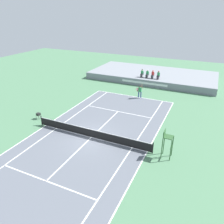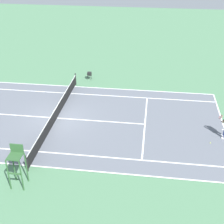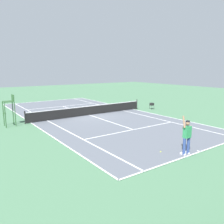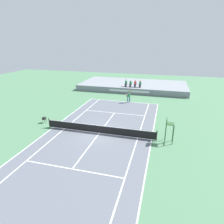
{
  "view_description": "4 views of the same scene",
  "coord_description": "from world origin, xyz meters",
  "px_view_note": "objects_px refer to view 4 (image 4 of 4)",
  "views": [
    {
      "loc": [
        9.2,
        -15.18,
        11.02
      ],
      "look_at": [
        0.29,
        4.09,
        1.0
      ],
      "focal_mm": 34.88,
      "sensor_mm": 36.0,
      "label": 1
    },
    {
      "loc": [
        19.27,
        6.63,
        11.88
      ],
      "look_at": [
        0.29,
        4.09,
        1.0
      ],
      "focal_mm": 51.01,
      "sensor_mm": 36.0,
      "label": 2
    },
    {
      "loc": [
        10.59,
        18.63,
        4.41
      ],
      "look_at": [
        0.29,
        4.09,
        1.0
      ],
      "focal_mm": 36.65,
      "sensor_mm": 36.0,
      "label": 3
    },
    {
      "loc": [
        6.27,
        -17.71,
        9.29
      ],
      "look_at": [
        0.29,
        4.09,
        1.0
      ],
      "focal_mm": 31.39,
      "sensor_mm": 36.0,
      "label": 4
    }
  ],
  "objects_px": {
    "spectator_seated_0": "(126,83)",
    "tennis_player": "(129,96)",
    "spectator_seated_1": "(130,84)",
    "ball_hopper": "(44,118)",
    "tennis_ball": "(133,105)",
    "spectator_seated_3": "(140,84)",
    "spectator_seated_2": "(135,84)",
    "umpire_chair": "(169,127)"
  },
  "relations": [
    {
      "from": "tennis_player",
      "to": "spectator_seated_3",
      "type": "bearing_deg",
      "value": 82.21
    },
    {
      "from": "spectator_seated_3",
      "to": "umpire_chair",
      "type": "xyz_separation_m",
      "value": [
        5.21,
        -18.05,
        -0.14
      ]
    },
    {
      "from": "spectator_seated_1",
      "to": "ball_hopper",
      "type": "xyz_separation_m",
      "value": [
        -7.27,
        -17.07,
        -1.13
      ]
    },
    {
      "from": "spectator_seated_1",
      "to": "spectator_seated_3",
      "type": "xyz_separation_m",
      "value": [
        1.79,
        0.0,
        0.0
      ]
    },
    {
      "from": "spectator_seated_1",
      "to": "spectator_seated_2",
      "type": "bearing_deg",
      "value": 0.0
    },
    {
      "from": "spectator_seated_0",
      "to": "tennis_player",
      "type": "xyz_separation_m",
      "value": [
        1.79,
        -6.39,
        -0.7
      ]
    },
    {
      "from": "umpire_chair",
      "to": "tennis_ball",
      "type": "bearing_deg",
      "value": 116.22
    },
    {
      "from": "spectator_seated_0",
      "to": "ball_hopper",
      "type": "bearing_deg",
      "value": -110.57
    },
    {
      "from": "tennis_player",
      "to": "tennis_ball",
      "type": "distance_m",
      "value": 1.59
    },
    {
      "from": "spectator_seated_0",
      "to": "spectator_seated_2",
      "type": "height_order",
      "value": "same"
    },
    {
      "from": "spectator_seated_2",
      "to": "umpire_chair",
      "type": "bearing_deg",
      "value": -71.27
    },
    {
      "from": "tennis_ball",
      "to": "umpire_chair",
      "type": "bearing_deg",
      "value": -63.78
    },
    {
      "from": "spectator_seated_0",
      "to": "tennis_ball",
      "type": "distance_m",
      "value": 7.99
    },
    {
      "from": "umpire_chair",
      "to": "spectator_seated_1",
      "type": "bearing_deg",
      "value": 111.2
    },
    {
      "from": "spectator_seated_0",
      "to": "tennis_ball",
      "type": "relative_size",
      "value": 18.6
    },
    {
      "from": "spectator_seated_1",
      "to": "ball_hopper",
      "type": "relative_size",
      "value": 1.81
    },
    {
      "from": "spectator_seated_0",
      "to": "spectator_seated_3",
      "type": "xyz_separation_m",
      "value": [
        2.66,
        0.0,
        0.0
      ]
    },
    {
      "from": "spectator_seated_1",
      "to": "tennis_player",
      "type": "xyz_separation_m",
      "value": [
        0.92,
        -6.39,
        -0.7
      ]
    },
    {
      "from": "spectator_seated_1",
      "to": "umpire_chair",
      "type": "relative_size",
      "value": 0.52
    },
    {
      "from": "spectator_seated_3",
      "to": "tennis_player",
      "type": "distance_m",
      "value": 6.49
    },
    {
      "from": "tennis_ball",
      "to": "umpire_chair",
      "type": "relative_size",
      "value": 0.03
    },
    {
      "from": "spectator_seated_0",
      "to": "spectator_seated_2",
      "type": "xyz_separation_m",
      "value": [
        1.75,
        0.0,
        0.0
      ]
    },
    {
      "from": "spectator_seated_3",
      "to": "umpire_chair",
      "type": "relative_size",
      "value": 0.52
    },
    {
      "from": "spectator_seated_0",
      "to": "tennis_player",
      "type": "distance_m",
      "value": 6.68
    },
    {
      "from": "spectator_seated_2",
      "to": "tennis_ball",
      "type": "xyz_separation_m",
      "value": [
        0.86,
        -7.37,
        -1.66
      ]
    },
    {
      "from": "tennis_ball",
      "to": "spectator_seated_3",
      "type": "bearing_deg",
      "value": 89.58
    },
    {
      "from": "spectator_seated_1",
      "to": "ball_hopper",
      "type": "height_order",
      "value": "spectator_seated_1"
    },
    {
      "from": "spectator_seated_0",
      "to": "umpire_chair",
      "type": "distance_m",
      "value": 19.69
    },
    {
      "from": "spectator_seated_0",
      "to": "tennis_player",
      "type": "bearing_deg",
      "value": -74.36
    },
    {
      "from": "spectator_seated_3",
      "to": "umpire_chair",
      "type": "height_order",
      "value": "umpire_chair"
    },
    {
      "from": "tennis_ball",
      "to": "ball_hopper",
      "type": "distance_m",
      "value": 13.25
    },
    {
      "from": "spectator_seated_3",
      "to": "umpire_chair",
      "type": "distance_m",
      "value": 18.79
    },
    {
      "from": "spectator_seated_2",
      "to": "spectator_seated_0",
      "type": "bearing_deg",
      "value": 180.0
    },
    {
      "from": "spectator_seated_1",
      "to": "tennis_ball",
      "type": "distance_m",
      "value": 7.75
    },
    {
      "from": "spectator_seated_1",
      "to": "spectator_seated_2",
      "type": "height_order",
      "value": "same"
    },
    {
      "from": "spectator_seated_0",
      "to": "tennis_ball",
      "type": "bearing_deg",
      "value": -70.49
    },
    {
      "from": "spectator_seated_2",
      "to": "spectator_seated_3",
      "type": "relative_size",
      "value": 1.0
    },
    {
      "from": "spectator_seated_3",
      "to": "tennis_ball",
      "type": "height_order",
      "value": "spectator_seated_3"
    },
    {
      "from": "spectator_seated_2",
      "to": "tennis_player",
      "type": "xyz_separation_m",
      "value": [
        0.04,
        -6.39,
        -0.7
      ]
    },
    {
      "from": "spectator_seated_2",
      "to": "spectator_seated_1",
      "type": "bearing_deg",
      "value": 180.0
    },
    {
      "from": "spectator_seated_1",
      "to": "spectator_seated_0",
      "type": "bearing_deg",
      "value": 180.0
    },
    {
      "from": "umpire_chair",
      "to": "ball_hopper",
      "type": "height_order",
      "value": "umpire_chair"
    }
  ]
}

